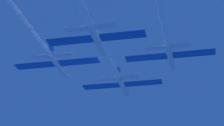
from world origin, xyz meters
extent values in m
cylinder|color=silver|center=(-0.39, -0.39, -0.36)|extent=(1.24, 11.27, 1.24)
cone|color=silver|center=(-0.39, 6.48, -0.36)|extent=(1.21, 2.48, 1.21)
ellipsoid|color=black|center=(-0.39, 2.09, 0.16)|extent=(0.87, 2.25, 0.62)
cube|color=#0F51B2|center=(-5.29, -0.96, -0.36)|extent=(8.56, 2.48, 0.27)
cube|color=#0F51B2|center=(4.51, -0.96, -0.36)|extent=(8.56, 2.48, 0.27)
cube|color=#0F51B2|center=(-0.39, -4.90, 1.16)|extent=(0.32, 2.03, 1.80)
cube|color=silver|center=(-2.94, -5.12, -0.36)|extent=(3.85, 1.49, 0.27)
cube|color=silver|center=(2.16, -5.12, -0.36)|extent=(3.85, 1.49, 0.27)
cylinder|color=white|center=(-0.39, -25.35, -0.36)|extent=(1.12, 38.65, 1.12)
cylinder|color=silver|center=(-12.42, -12.08, 0.90)|extent=(1.24, 11.27, 1.24)
cone|color=silver|center=(-12.42, -5.21, 0.90)|extent=(1.21, 2.48, 1.21)
ellipsoid|color=black|center=(-12.42, -9.60, 1.43)|extent=(0.87, 2.25, 0.62)
cube|color=#0F51B2|center=(-17.32, -12.65, 0.90)|extent=(8.56, 2.48, 0.27)
cube|color=#0F51B2|center=(-7.52, -12.65, 0.90)|extent=(8.56, 2.48, 0.27)
cube|color=#0F51B2|center=(-12.42, -16.59, 2.42)|extent=(0.32, 2.03, 1.80)
cube|color=silver|center=(-14.97, -16.81, 0.90)|extent=(3.85, 1.49, 0.27)
cube|color=silver|center=(-9.88, -16.81, 0.90)|extent=(3.85, 1.49, 0.27)
cylinder|color=white|center=(-12.42, -35.19, 0.90)|extent=(1.12, 34.95, 1.12)
cylinder|color=silver|center=(11.60, -11.19, 0.90)|extent=(1.24, 11.27, 1.24)
cone|color=silver|center=(11.60, -4.32, 0.90)|extent=(1.21, 2.48, 1.21)
ellipsoid|color=black|center=(11.60, -8.71, 1.42)|extent=(0.87, 2.25, 0.62)
cube|color=#0F51B2|center=(6.70, -11.76, 0.90)|extent=(8.56, 2.48, 0.27)
cube|color=#0F51B2|center=(16.50, -11.76, 0.90)|extent=(8.56, 2.48, 0.27)
cube|color=#0F51B2|center=(11.60, -15.70, 2.42)|extent=(0.32, 2.03, 1.80)
cube|color=silver|center=(9.05, -15.92, 0.90)|extent=(3.85, 1.49, 0.27)
cube|color=silver|center=(14.15, -15.92, 0.90)|extent=(3.85, 1.49, 0.27)
cylinder|color=silver|center=(-0.83, -24.50, -0.59)|extent=(1.24, 11.27, 1.24)
cone|color=silver|center=(-0.83, -17.63, -0.59)|extent=(1.21, 2.48, 1.21)
ellipsoid|color=black|center=(-0.83, -22.02, -0.07)|extent=(0.87, 2.25, 0.62)
cube|color=#0F51B2|center=(-5.73, -25.07, -0.59)|extent=(8.56, 2.48, 0.27)
cube|color=#0F51B2|center=(4.08, -25.07, -0.59)|extent=(8.56, 2.48, 0.27)
cube|color=#0F51B2|center=(-0.83, -29.01, 0.93)|extent=(0.32, 2.03, 1.80)
cube|color=silver|center=(-3.37, -29.23, -0.59)|extent=(3.85, 1.49, 0.27)
cube|color=silver|center=(1.72, -29.23, -0.59)|extent=(3.85, 1.49, 0.27)
camera|label=1|loc=(16.77, -95.42, -38.54)|focal=71.75mm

